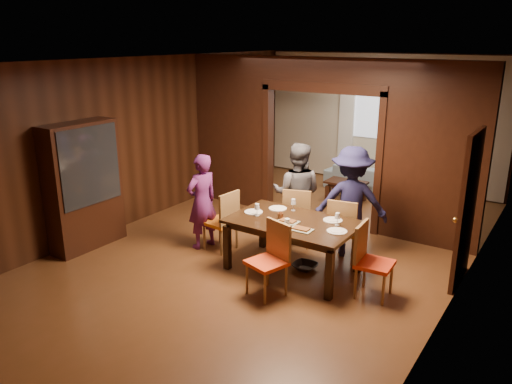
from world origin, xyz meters
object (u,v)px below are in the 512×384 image
Objects in this scene: person_purple at (202,202)px; chair_far_r at (344,228)px; person_navy at (351,202)px; hutch at (84,186)px; chair_near at (267,260)px; dining_table at (292,246)px; chair_right at (375,262)px; person_grey at (297,194)px; coffee_table at (346,191)px; sofa at (370,178)px; chair_far_l at (298,216)px; chair_left at (220,220)px.

person_purple is 2.23m from chair_far_r.
hutch is (-3.60, -2.02, 0.15)m from person_navy.
chair_far_r is at bearing 94.03° from chair_near.
dining_table is at bearing 41.48° from person_navy.
person_navy is 1.37m from chair_right.
coffee_table is at bearing -103.99° from person_grey.
sofa reaches higher than coffee_table.
chair_far_l is at bearing 95.14° from sofa.
person_purple is at bearing -178.28° from dining_table.
person_navy reaches higher than coffee_table.
chair_near is at bearing 66.43° from chair_far_r.
chair_left reaches higher than coffee_table.
chair_far_l is at bearing 140.56° from person_purple.
person_grey is 1.29m from chair_left.
chair_far_l is 3.40m from hutch.
person_grey is 1.70× the size of chair_right.
dining_table reaches higher than sofa.
person_purple reaches higher than chair_near.
coffee_table is 2.56m from chair_far_l.
sofa is 1.98× the size of chair_far_l.
hutch is (-3.23, -0.23, 0.52)m from chair_near.
hutch is at bearing -119.08° from coffee_table.
hutch is at bearing 66.92° from sofa.
chair_near is at bearing -79.83° from coffee_table.
person_purple is 1.56× the size of chair_left.
dining_table is 3.48m from coffee_table.
chair_near is at bearing 4.15° from hutch.
dining_table is 1.83× the size of chair_left.
person_purple is at bearing 172.81° from chair_near.
coffee_table is (-0.17, -0.90, -0.08)m from sofa.
dining_table is at bearing 49.90° from chair_far_r.
dining_table is 1.83× the size of chair_right.
chair_far_l is at bearing -17.46° from person_navy.
chair_far_r is at bearing 26.86° from hutch.
chair_far_l is (1.21, 0.93, -0.27)m from person_purple.
chair_right is 1.90m from chair_far_l.
person_grey is 0.99m from chair_far_r.
person_purple is 1.85m from hutch.
hutch reaches higher than person_grey.
person_navy is 1.75× the size of chair_far_r.
coffee_table is at bearing -89.13° from person_navy.
dining_table is 0.97m from chair_far_l.
person_grey is 2.06× the size of coffee_table.
sofa is 4.72m from chair_right.
chair_far_l and chair_far_r have the same top height.
person_navy is 0.92m from chair_far_l.
chair_far_r is at bearing 150.58° from person_grey.
chair_far_r and chair_near have the same top height.
dining_table is 0.89× the size of hutch.
chair_far_r is (1.12, -2.63, 0.28)m from coffee_table.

